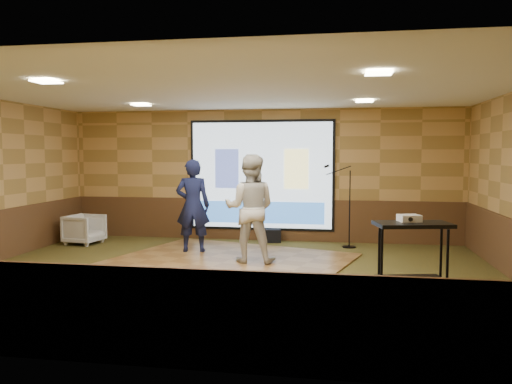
% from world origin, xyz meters
% --- Properties ---
extents(ground, '(9.00, 9.00, 0.00)m').
position_xyz_m(ground, '(0.00, 0.00, 0.00)').
color(ground, '#2E3418').
rests_on(ground, ground).
extents(room_shell, '(9.04, 7.04, 3.02)m').
position_xyz_m(room_shell, '(0.00, 0.00, 2.09)').
color(room_shell, tan).
rests_on(room_shell, ground).
extents(wainscot_back, '(9.00, 0.04, 0.95)m').
position_xyz_m(wainscot_back, '(0.00, 3.48, 0.47)').
color(wainscot_back, '#51341B').
rests_on(wainscot_back, ground).
extents(wainscot_front, '(9.00, 0.04, 0.95)m').
position_xyz_m(wainscot_front, '(0.00, -3.48, 0.47)').
color(wainscot_front, '#51341B').
rests_on(wainscot_front, ground).
extents(projector_screen, '(3.32, 0.06, 2.52)m').
position_xyz_m(projector_screen, '(0.00, 3.44, 1.47)').
color(projector_screen, black).
rests_on(projector_screen, room_shell).
extents(downlight_nw, '(0.32, 0.32, 0.02)m').
position_xyz_m(downlight_nw, '(-2.20, 1.80, 2.97)').
color(downlight_nw, '#FFEFBF').
rests_on(downlight_nw, room_shell).
extents(downlight_ne, '(0.32, 0.32, 0.02)m').
position_xyz_m(downlight_ne, '(2.20, 1.80, 2.97)').
color(downlight_ne, '#FFEFBF').
rests_on(downlight_ne, room_shell).
extents(downlight_sw, '(0.32, 0.32, 0.02)m').
position_xyz_m(downlight_sw, '(-2.20, -1.50, 2.97)').
color(downlight_sw, '#FFEFBF').
rests_on(downlight_sw, room_shell).
extents(downlight_se, '(0.32, 0.32, 0.02)m').
position_xyz_m(downlight_se, '(2.20, -1.50, 2.97)').
color(downlight_se, '#FFEFBF').
rests_on(downlight_se, room_shell).
extents(dance_floor, '(4.88, 4.21, 0.03)m').
position_xyz_m(dance_floor, '(-0.22, 1.18, 0.01)').
color(dance_floor, brown).
rests_on(dance_floor, ground).
extents(player_left, '(0.74, 0.54, 1.85)m').
position_xyz_m(player_left, '(-1.13, 1.78, 0.96)').
color(player_left, '#13183C').
rests_on(player_left, dance_floor).
extents(player_right, '(0.97, 0.76, 1.95)m').
position_xyz_m(player_right, '(0.16, 1.03, 1.01)').
color(player_right, beige).
rests_on(player_right, dance_floor).
extents(av_table, '(1.00, 0.53, 1.06)m').
position_xyz_m(av_table, '(2.74, -0.78, 0.76)').
color(av_table, black).
rests_on(av_table, ground).
extents(projector, '(0.34, 0.30, 0.09)m').
position_xyz_m(projector, '(2.71, -0.70, 1.10)').
color(projector, silver).
rests_on(projector, av_table).
extents(mic_stand, '(0.69, 0.28, 1.77)m').
position_xyz_m(mic_stand, '(1.92, 2.88, 0.49)').
color(mic_stand, black).
rests_on(mic_stand, ground).
extents(banquet_chair, '(0.82, 0.81, 0.65)m').
position_xyz_m(banquet_chair, '(-3.79, 2.34, 0.33)').
color(banquet_chair, gray).
rests_on(banquet_chair, ground).
extents(duffel_bag, '(0.52, 0.39, 0.29)m').
position_xyz_m(duffel_bag, '(0.23, 3.25, 0.15)').
color(duffel_bag, black).
rests_on(duffel_bag, ground).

